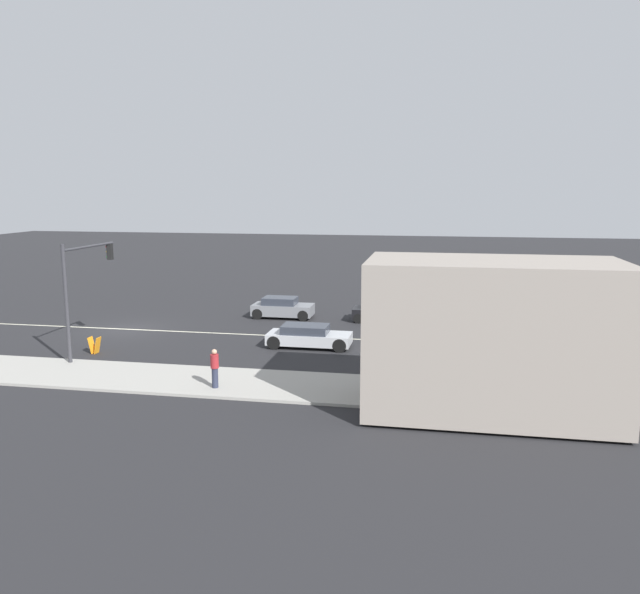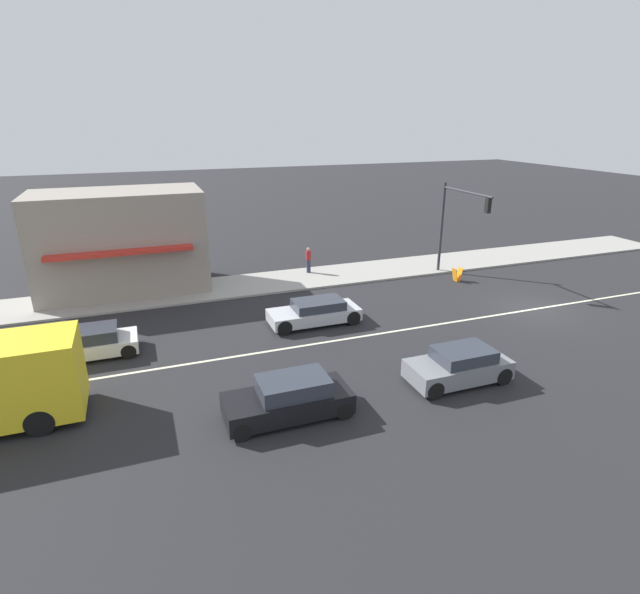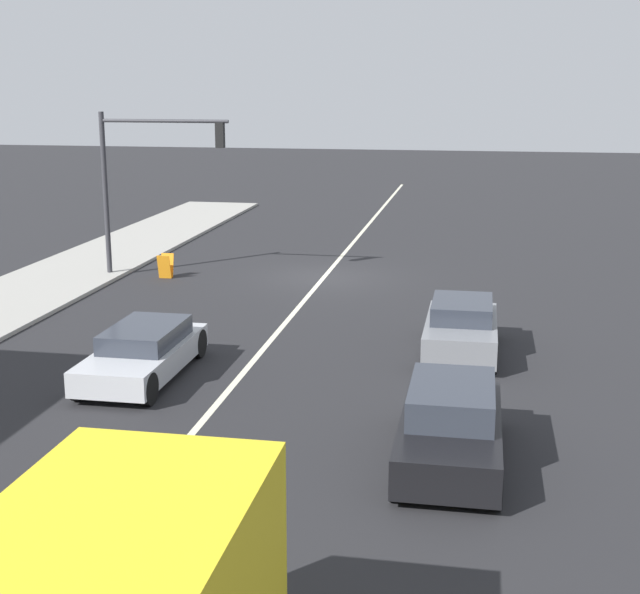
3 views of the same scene
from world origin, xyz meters
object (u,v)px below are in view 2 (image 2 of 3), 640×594
at_px(pedestrian, 309,259).
at_px(sedan_silver, 315,312).
at_px(suv_black, 289,399).
at_px(van_white, 85,344).
at_px(warning_aframe_sign, 457,274).
at_px(suv_grey, 459,366).
at_px(traffic_signal_main, 456,216).

relative_size(pedestrian, sedan_silver, 0.37).
bearing_deg(pedestrian, suv_black, 158.61).
bearing_deg(suv_black, van_white, 43.03).
relative_size(warning_aframe_sign, suv_grey, 0.22).
distance_m(van_white, sedan_silver, 10.23).
xyz_separation_m(sedan_silver, suv_grey, (-7.20, -3.20, 0.06)).
height_order(sedan_silver, suv_grey, suv_grey).
bearing_deg(pedestrian, van_white, 121.63).
relative_size(suv_black, sedan_silver, 0.97).
bearing_deg(van_white, suv_grey, -118.21).
xyz_separation_m(traffic_signal_main, suv_black, (-11.12, 13.94, -3.24)).
bearing_deg(traffic_signal_main, van_white, 100.76).
bearing_deg(pedestrian, warning_aframe_sign, -119.27).
bearing_deg(traffic_signal_main, pedestrian, 64.71).
xyz_separation_m(pedestrian, van_white, (-7.74, 12.57, -0.39)).
distance_m(van_white, suv_grey, 15.23).
bearing_deg(traffic_signal_main, suv_black, 128.60).
distance_m(pedestrian, suv_black, 16.05).
distance_m(pedestrian, van_white, 14.77).
bearing_deg(suv_grey, warning_aframe_sign, -34.54).
height_order(pedestrian, suv_black, pedestrian).
height_order(pedestrian, sedan_silver, pedestrian).
distance_m(warning_aframe_sign, van_white, 20.86).
xyz_separation_m(pedestrian, warning_aframe_sign, (-4.50, -8.04, -0.55)).
bearing_deg(van_white, pedestrian, -58.37).
height_order(traffic_signal_main, pedestrian, traffic_signal_main).
bearing_deg(warning_aframe_sign, suv_grey, 145.46).
bearing_deg(suv_black, traffic_signal_main, -51.40).
height_order(warning_aframe_sign, van_white, van_white).
xyz_separation_m(traffic_signal_main, suv_grey, (-11.12, 7.23, -3.25)).
height_order(pedestrian, suv_grey, pedestrian).
bearing_deg(suv_black, sedan_silver, -25.97).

